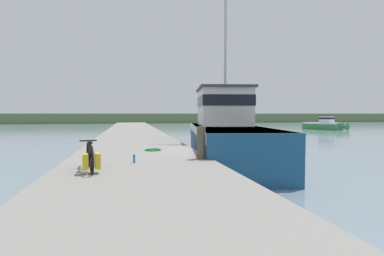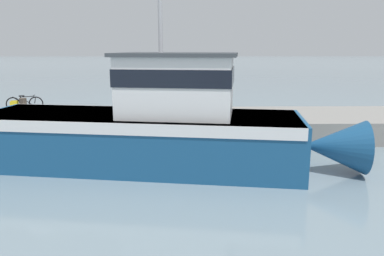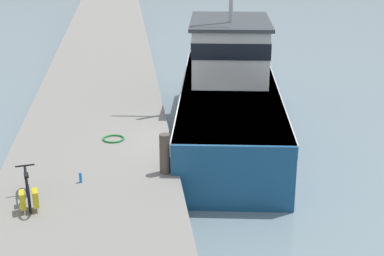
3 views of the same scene
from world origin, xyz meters
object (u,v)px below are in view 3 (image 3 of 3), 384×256
Objects in this scene: water_bottle_by_bike at (81,178)px; mooring_post at (165,154)px; fishing_boat_main at (229,92)px; bicycle_touring at (28,191)px.

mooring_post is at bearing 9.86° from water_bottle_by_bike.
fishing_boat_main is at bearing 51.16° from water_bottle_by_bike.
mooring_post is at bearing 13.05° from bicycle_touring.
fishing_boat_main reaches higher than water_bottle_by_bike.
fishing_boat_main is 6.15m from mooring_post.
water_bottle_by_bike is (-2.12, -0.37, -0.39)m from mooring_post.
fishing_boat_main is 9.15m from bicycle_touring.
water_bottle_by_bike is at bearing -119.87° from fishing_boat_main.
bicycle_touring is 3.54m from mooring_post.
fishing_boat_main is 7.70× the size of bicycle_touring.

